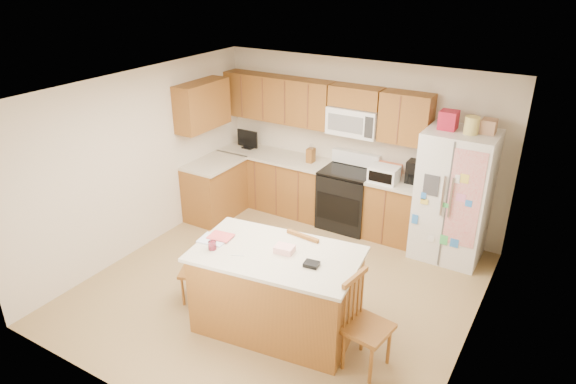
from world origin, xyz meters
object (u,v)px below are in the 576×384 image
Objects in this scene: island at (277,290)px; stove at (347,197)px; windsor_chair_right at (366,327)px; windsor_chair_left at (198,270)px; windsor_chair_back at (309,269)px; refrigerator at (454,195)px.

stove is at bearing 97.85° from island.
stove reaches higher than windsor_chair_right.
windsor_chair_left is at bearing -105.35° from stove.
windsor_chair_left is 0.84× the size of windsor_chair_right.
windsor_chair_back is at bearing 147.21° from windsor_chair_right.
island reaches higher than windsor_chair_left.
stove is at bearing 118.29° from windsor_chair_right.
stove is 1.12× the size of windsor_chair_back.
windsor_chair_right is (1.07, -0.06, -0.00)m from island.
refrigerator is 2.02× the size of windsor_chair_back.
stove reaches higher than windsor_chair_back.
windsor_chair_right reaches higher than windsor_chair_back.
island is at bearing -99.95° from windsor_chair_back.
stove is 3.03m from windsor_chair_right.
stove is 2.09m from windsor_chair_back.
windsor_chair_left is 2.16m from windsor_chair_right.
windsor_chair_back is (-1.11, -1.97, -0.44)m from refrigerator.
refrigerator reaches higher than windsor_chair_back.
windsor_chair_back is at bearing 80.05° from island.
island is at bearing -82.15° from stove.
windsor_chair_back reaches higher than windsor_chair_left.
stove is 1.11× the size of windsor_chair_right.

